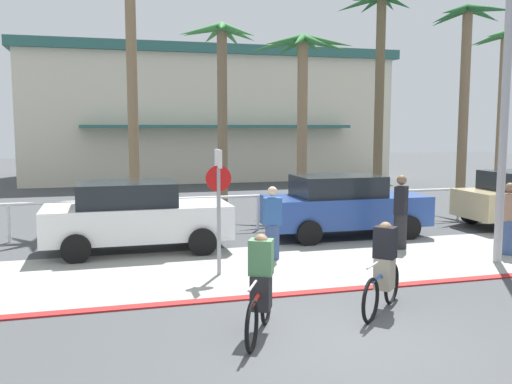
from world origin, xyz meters
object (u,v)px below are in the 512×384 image
(palm_tree_4, at_px, (380,44))
(pedestrian_2, at_px, (508,222))
(palm_tree_6, at_px, (505,72))
(stop_sign_bike_lane, at_px, (219,194))
(cyclist_blue_0, at_px, (384,269))
(cyclist_red_1, at_px, (260,287))
(pedestrian_1, at_px, (401,215))
(palm_tree_2, at_px, (221,70))
(palm_tree_5, at_px, (466,56))
(palm_tree_3, at_px, (303,72))
(car_white_1, at_px, (135,216))
(pedestrian_0, at_px, (272,226))
(car_blue_2, at_px, (344,205))

(palm_tree_4, distance_m, pedestrian_2, 10.75)
(palm_tree_6, bearing_deg, stop_sign_bike_lane, -146.83)
(cyclist_blue_0, height_order, cyclist_red_1, same)
(pedestrian_1, bearing_deg, cyclist_blue_0, -122.92)
(stop_sign_bike_lane, bearing_deg, palm_tree_4, 47.95)
(palm_tree_2, bearing_deg, cyclist_red_1, -99.33)
(palm_tree_5, distance_m, cyclist_red_1, 16.12)
(palm_tree_4, bearing_deg, palm_tree_3, -159.62)
(palm_tree_2, xyz_separation_m, palm_tree_3, (2.65, -1.30, -0.14))
(cyclist_blue_0, relative_size, pedestrian_2, 0.87)
(palm_tree_2, bearing_deg, car_white_1, -118.46)
(stop_sign_bike_lane, xyz_separation_m, palm_tree_2, (1.98, 9.11, 3.34))
(palm_tree_2, relative_size, cyclist_red_1, 4.06)
(palm_tree_4, xyz_separation_m, palm_tree_5, (2.61, -1.74, -0.60))
(palm_tree_2, relative_size, pedestrian_0, 4.00)
(palm_tree_3, height_order, palm_tree_4, palm_tree_4)
(palm_tree_4, xyz_separation_m, cyclist_red_1, (-8.34, -12.49, -5.48))
(pedestrian_0, bearing_deg, palm_tree_6, 32.98)
(car_blue_2, height_order, pedestrian_1, pedestrian_1)
(car_blue_2, bearing_deg, pedestrian_2, -48.01)
(palm_tree_5, relative_size, pedestrian_1, 4.08)
(car_white_1, bearing_deg, palm_tree_3, 39.89)
(cyclist_red_1, bearing_deg, palm_tree_4, 56.27)
(palm_tree_3, distance_m, palm_tree_4, 4.11)
(palm_tree_2, distance_m, palm_tree_6, 12.06)
(car_white_1, height_order, pedestrian_2, pedestrian_2)
(palm_tree_5, height_order, cyclist_blue_0, palm_tree_5)
(palm_tree_4, relative_size, pedestrian_0, 4.87)
(cyclist_red_1, bearing_deg, palm_tree_6, 41.54)
(palm_tree_5, bearing_deg, cyclist_blue_0, -130.31)
(palm_tree_3, distance_m, car_white_1, 8.93)
(palm_tree_5, bearing_deg, palm_tree_3, 176.54)
(stop_sign_bike_lane, height_order, car_blue_2, stop_sign_bike_lane)
(cyclist_red_1, xyz_separation_m, pedestrian_0, (1.50, 4.32, 0.08))
(stop_sign_bike_lane, bearing_deg, car_blue_2, 36.72)
(palm_tree_6, xyz_separation_m, pedestrian_1, (-9.24, -7.96, -4.38))
(car_blue_2, relative_size, pedestrian_0, 2.62)
(stop_sign_bike_lane, height_order, cyclist_red_1, stop_sign_bike_lane)
(palm_tree_6, bearing_deg, cyclist_red_1, -138.46)
(car_blue_2, height_order, pedestrian_2, pedestrian_2)
(stop_sign_bike_lane, relative_size, pedestrian_2, 1.49)
(palm_tree_5, height_order, pedestrian_0, palm_tree_5)
(stop_sign_bike_lane, distance_m, cyclist_blue_0, 3.71)
(palm_tree_4, height_order, car_white_1, palm_tree_4)
(palm_tree_5, relative_size, pedestrian_2, 4.37)
(car_white_1, bearing_deg, palm_tree_4, 33.51)
(palm_tree_2, relative_size, car_blue_2, 1.52)
(pedestrian_1, bearing_deg, palm_tree_4, 66.37)
(palm_tree_2, bearing_deg, palm_tree_6, 0.29)
(cyclist_blue_0, xyz_separation_m, pedestrian_1, (2.63, 4.06, 0.17))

